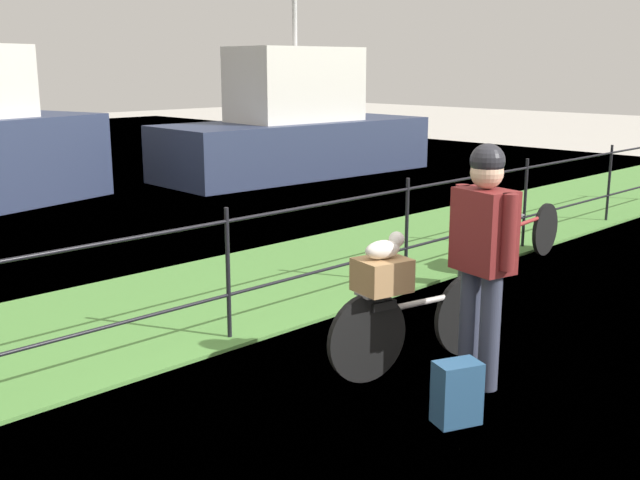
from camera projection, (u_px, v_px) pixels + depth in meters
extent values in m
plane|color=beige|center=(453.00, 430.00, 4.67)|extent=(60.00, 60.00, 0.00)
cube|color=#569342|center=(161.00, 311.00, 6.88)|extent=(27.00, 2.40, 0.03)
cylinder|color=black|center=(228.00, 275.00, 6.06)|extent=(0.04, 0.04, 1.09)
cylinder|color=black|center=(407.00, 232.00, 7.61)|extent=(0.04, 0.04, 1.09)
cylinder|color=black|center=(525.00, 204.00, 9.15)|extent=(0.04, 0.04, 1.09)
cylinder|color=black|center=(609.00, 184.00, 10.69)|extent=(0.04, 0.04, 1.09)
cylinder|color=black|center=(229.00, 295.00, 6.10)|extent=(18.00, 0.03, 0.03)
cylinder|color=black|center=(227.00, 221.00, 5.97)|extent=(18.00, 0.03, 0.03)
cylinder|color=black|center=(469.00, 314.00, 5.81)|extent=(0.64, 0.18, 0.64)
cylinder|color=black|center=(367.00, 338.00, 5.32)|extent=(0.64, 0.18, 0.64)
cylinder|color=#BCB7B2|center=(421.00, 302.00, 5.53)|extent=(0.73, 0.20, 0.04)
cube|color=black|center=(382.00, 305.00, 5.33)|extent=(0.21, 0.13, 0.06)
cube|color=slate|center=(382.00, 292.00, 5.31)|extent=(0.39, 0.23, 0.02)
cube|color=#A87F51|center=(382.00, 275.00, 5.28)|extent=(0.40, 0.36, 0.23)
ellipsoid|color=silver|center=(383.00, 250.00, 5.24)|extent=(0.30, 0.20, 0.13)
sphere|color=silver|center=(397.00, 239.00, 5.29)|extent=(0.11, 0.11, 0.11)
cylinder|color=#383D51|center=(469.00, 324.00, 5.34)|extent=(0.14, 0.14, 0.82)
cylinder|color=#383D51|center=(490.00, 332.00, 5.17)|extent=(0.14, 0.14, 0.82)
cube|color=maroon|center=(484.00, 230.00, 5.10)|extent=(0.34, 0.45, 0.56)
cylinder|color=maroon|center=(462.00, 221.00, 5.27)|extent=(0.10, 0.10, 0.50)
cylinder|color=maroon|center=(509.00, 232.00, 4.91)|extent=(0.10, 0.10, 0.50)
sphere|color=tan|center=(487.00, 173.00, 5.01)|extent=(0.22, 0.22, 0.22)
sphere|color=black|center=(488.00, 161.00, 4.99)|extent=(0.23, 0.23, 0.23)
cube|color=#28517A|center=(457.00, 393.00, 4.72)|extent=(0.33, 0.28, 0.40)
cylinder|color=#38383D|center=(468.00, 268.00, 7.59)|extent=(0.20, 0.20, 0.42)
cylinder|color=black|center=(545.00, 229.00, 8.89)|extent=(0.61, 0.10, 0.61)
cylinder|color=black|center=(504.00, 246.00, 8.09)|extent=(0.61, 0.10, 0.61)
cylinder|color=#9E2D2D|center=(526.00, 222.00, 8.45)|extent=(0.83, 0.13, 0.04)
cube|color=black|center=(510.00, 225.00, 8.13)|extent=(0.21, 0.11, 0.06)
cube|color=slate|center=(510.00, 216.00, 8.11)|extent=(0.37, 0.19, 0.02)
cube|color=#2D3856|center=(295.00, 148.00, 15.40)|extent=(5.85, 2.35, 1.08)
cube|color=silver|center=(295.00, 84.00, 15.12)|extent=(2.60, 1.57, 1.44)
cylinder|color=#B2B2B2|center=(294.00, 4.00, 14.78)|extent=(0.10, 0.10, 1.60)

